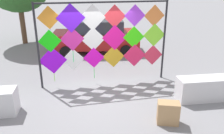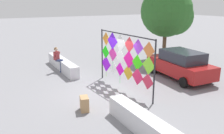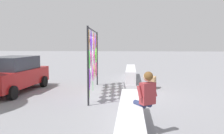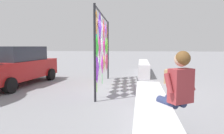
% 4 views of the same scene
% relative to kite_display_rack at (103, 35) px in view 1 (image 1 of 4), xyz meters
% --- Properties ---
extents(ground, '(120.00, 120.00, 0.00)m').
position_rel_kite_display_rack_xyz_m(ground, '(-0.24, -1.07, -1.71)').
color(ground, gray).
extents(kite_display_rack, '(4.38, 0.37, 2.83)m').
position_rel_kite_display_rack_xyz_m(kite_display_rack, '(0.00, 0.00, 0.00)').
color(kite_display_rack, '#232328').
rests_on(kite_display_rack, ground).
extents(parked_car, '(4.29, 2.24, 1.62)m').
position_rel_kite_display_rack_xyz_m(parked_car, '(0.05, 3.80, -0.89)').
color(parked_car, maroon).
rests_on(parked_car, ground).
extents(cardboard_box_large, '(0.61, 0.46, 0.59)m').
position_rel_kite_display_rack_xyz_m(cardboard_box_large, '(1.36, -2.71, -1.42)').
color(cardboard_box_large, tan).
rests_on(cardboard_box_large, ground).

